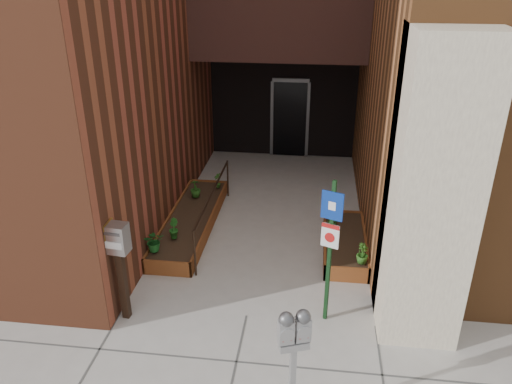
% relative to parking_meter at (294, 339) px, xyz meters
% --- Properties ---
extents(ground, '(80.00, 80.00, 0.00)m').
position_rel_parking_meter_xyz_m(ground, '(-0.81, 1.88, -1.27)').
color(ground, '#9E9991').
rests_on(ground, ground).
extents(planter_left, '(0.90, 3.60, 0.30)m').
position_rel_parking_meter_xyz_m(planter_left, '(-2.36, 4.58, -1.14)').
color(planter_left, brown).
rests_on(planter_left, ground).
extents(planter_right, '(0.80, 2.20, 0.30)m').
position_rel_parking_meter_xyz_m(planter_right, '(0.79, 4.08, -1.14)').
color(planter_right, brown).
rests_on(planter_right, ground).
extents(handrail, '(0.04, 3.34, 0.90)m').
position_rel_parking_meter_xyz_m(handrail, '(-1.86, 4.53, -0.53)').
color(handrail, black).
rests_on(handrail, ground).
extents(parking_meter, '(0.38, 0.24, 1.65)m').
position_rel_parking_meter_xyz_m(parking_meter, '(0.00, 0.00, 0.00)').
color(parking_meter, '#9B9B9D').
rests_on(parking_meter, ground).
extents(sign_post, '(0.31, 0.14, 2.36)m').
position_rel_parking_meter_xyz_m(sign_post, '(0.41, 1.96, 0.18)').
color(sign_post, black).
rests_on(sign_post, ground).
extents(payment_dropbox, '(0.35, 0.28, 1.65)m').
position_rel_parking_meter_xyz_m(payment_dropbox, '(-2.68, 1.64, -0.08)').
color(payment_dropbox, black).
rests_on(payment_dropbox, ground).
extents(shrub_left_a, '(0.45, 0.45, 0.40)m').
position_rel_parking_meter_xyz_m(shrub_left_a, '(-2.66, 3.12, -0.77)').
color(shrub_left_a, '#195A1D').
rests_on(shrub_left_a, planter_left).
extents(shrub_left_b, '(0.29, 0.29, 0.39)m').
position_rel_parking_meter_xyz_m(shrub_left_b, '(-2.46, 3.62, -0.78)').
color(shrub_left_b, '#1E5C1A').
rests_on(shrub_left_b, planter_left).
extents(shrub_left_c, '(0.27, 0.27, 0.41)m').
position_rel_parking_meter_xyz_m(shrub_left_c, '(-2.46, 5.45, -0.77)').
color(shrub_left_c, '#235317').
rests_on(shrub_left_c, planter_left).
extents(shrub_left_d, '(0.26, 0.26, 0.36)m').
position_rel_parking_meter_xyz_m(shrub_left_d, '(-2.06, 5.98, -0.79)').
color(shrub_left_d, '#2A611B').
rests_on(shrub_left_d, planter_left).
extents(shrub_right_a, '(0.29, 0.29, 0.37)m').
position_rel_parking_meter_xyz_m(shrub_right_a, '(1.04, 3.18, -0.79)').
color(shrub_right_a, '#2A5E1B').
rests_on(shrub_right_a, planter_right).
extents(shrub_right_b, '(0.21, 0.21, 0.29)m').
position_rel_parking_meter_xyz_m(shrub_right_b, '(0.60, 4.25, -0.83)').
color(shrub_right_b, '#1C5919').
rests_on(shrub_right_b, planter_right).
extents(shrub_right_c, '(0.39, 0.39, 0.31)m').
position_rel_parking_meter_xyz_m(shrub_right_c, '(0.54, 4.40, -0.82)').
color(shrub_right_c, '#285718').
rests_on(shrub_right_c, planter_right).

